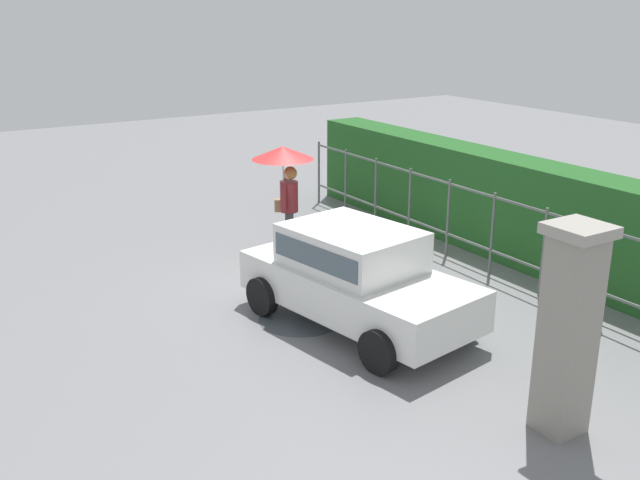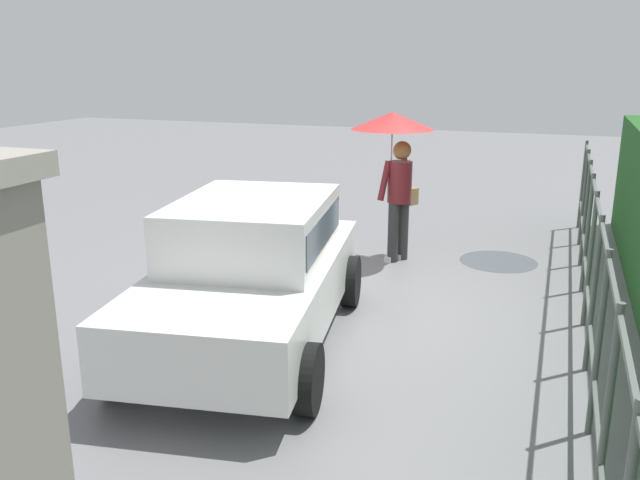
{
  "view_description": "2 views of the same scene",
  "coord_description": "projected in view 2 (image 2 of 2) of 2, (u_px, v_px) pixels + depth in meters",
  "views": [
    {
      "loc": [
        9.54,
        -6.35,
        4.58
      ],
      "look_at": [
        -0.05,
        -0.38,
        0.89
      ],
      "focal_mm": 40.55,
      "sensor_mm": 36.0,
      "label": 1
    },
    {
      "loc": [
        7.06,
        2.18,
        2.83
      ],
      "look_at": [
        -0.09,
        -0.43,
        0.73
      ],
      "focal_mm": 37.05,
      "sensor_mm": 36.0,
      "label": 2
    }
  ],
  "objects": [
    {
      "name": "ground_plane",
      "position": [
        351.0,
        304.0,
        7.86
      ],
      "size": [
        40.0,
        40.0,
        0.0
      ],
      "primitive_type": "plane",
      "color": "slate"
    },
    {
      "name": "car",
      "position": [
        252.0,
        266.0,
        6.65
      ],
      "size": [
        3.93,
        2.35,
        1.48
      ],
      "rotation": [
        0.0,
        0.0,
        0.17
      ],
      "color": "white",
      "rests_on": "ground"
    },
    {
      "name": "pedestrian",
      "position": [
        395.0,
        145.0,
        9.16
      ],
      "size": [
        1.15,
        1.15,
        2.12
      ],
      "rotation": [
        0.0,
        0.0,
        -2.14
      ],
      "color": "#333333",
      "rests_on": "ground"
    },
    {
      "name": "fence_section",
      "position": [
        592.0,
        269.0,
        6.5
      ],
      "size": [
        10.43,
        0.05,
        1.5
      ],
      "color": "#59605B",
      "rests_on": "ground"
    },
    {
      "name": "puddle_near",
      "position": [
        227.0,
        314.0,
        7.56
      ],
      "size": [
        1.31,
        1.31,
        0.0
      ],
      "primitive_type": "cylinder",
      "color": "#4C545B",
      "rests_on": "ground"
    },
    {
      "name": "puddle_far",
      "position": [
        498.0,
        261.0,
        9.51
      ],
      "size": [
        1.1,
        1.1,
        0.0
      ],
      "primitive_type": "cylinder",
      "color": "#4C545B",
      "rests_on": "ground"
    }
  ]
}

